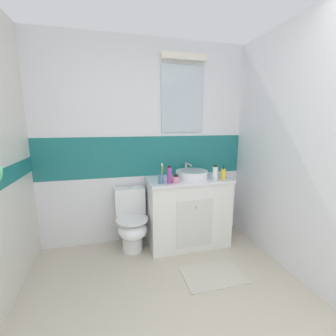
{
  "coord_description": "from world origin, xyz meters",
  "views": [
    {
      "loc": [
        -0.44,
        -0.4,
        1.51
      ],
      "look_at": [
        0.16,
        1.9,
        1.04
      ],
      "focal_mm": 24.12,
      "sensor_mm": 36.0,
      "label": 1
    }
  ],
  "objects": [
    {
      "name": "hair_gel_jar",
      "position": [
        0.27,
        1.97,
        0.89
      ],
      "size": [
        0.08,
        0.08,
        0.09
      ],
      "color": "pink",
      "rests_on": "vanity_cabinet"
    },
    {
      "name": "toothbrush_cup",
      "position": [
        0.1,
        1.97,
        0.91
      ],
      "size": [
        0.06,
        0.06,
        0.23
      ],
      "color": "#4C7299",
      "rests_on": "vanity_cabinet"
    },
    {
      "name": "vanity_cabinet",
      "position": [
        0.47,
        2.14,
        0.43
      ],
      "size": [
        1.0,
        0.55,
        0.85
      ],
      "color": "white",
      "rests_on": "ground_plane"
    },
    {
      "name": "shampoo_bottle_tall",
      "position": [
        0.19,
        1.96,
        0.95
      ],
      "size": [
        0.05,
        0.05,
        0.2
      ],
      "color": "#993F99",
      "rests_on": "vanity_cabinet"
    },
    {
      "name": "wall_right_plain",
      "position": [
        1.35,
        1.2,
        1.25
      ],
      "size": [
        0.1,
        3.48,
        2.5
      ],
      "primitive_type": "cube",
      "color": "white",
      "rests_on": "ground_plane"
    },
    {
      "name": "mouthwash_bottle",
      "position": [
        0.75,
        1.97,
        0.94
      ],
      "size": [
        0.06,
        0.06,
        0.18
      ],
      "color": "white",
      "rests_on": "vanity_cabinet"
    },
    {
      "name": "soap_dispenser",
      "position": [
        0.87,
        1.98,
        0.91
      ],
      "size": [
        0.06,
        0.06,
        0.17
      ],
      "color": "yellow",
      "rests_on": "vanity_cabinet"
    },
    {
      "name": "bath_mat",
      "position": [
        0.51,
        1.44,
        0.01
      ],
      "size": [
        0.6,
        0.4,
        0.01
      ],
      "primitive_type": "cube",
      "color": "beige",
      "rests_on": "ground_plane"
    },
    {
      "name": "sink_basin",
      "position": [
        0.52,
        2.13,
        0.9
      ],
      "size": [
        0.39,
        0.44,
        0.16
      ],
      "color": "white",
      "rests_on": "vanity_cabinet"
    },
    {
      "name": "ground_plane",
      "position": [
        0.0,
        1.2,
        -0.02
      ],
      "size": [
        3.2,
        3.48,
        0.04
      ],
      "primitive_type": "cube",
      "color": "beige"
    },
    {
      "name": "toilet",
      "position": [
        -0.22,
        2.15,
        0.35
      ],
      "size": [
        0.37,
        0.5,
        0.75
      ],
      "color": "white",
      "rests_on": "ground_plane"
    },
    {
      "name": "wall_back_tiled",
      "position": [
        0.01,
        2.45,
        1.26
      ],
      "size": [
        3.2,
        0.2,
        2.5
      ],
      "color": "white",
      "rests_on": "ground_plane"
    }
  ]
}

